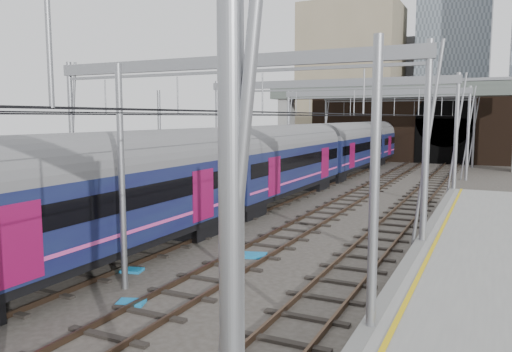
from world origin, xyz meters
The scene contains 11 objects.
ground centered at (0.00, 0.00, 0.00)m, with size 160.00×160.00×0.00m, color #38332D.
tracks centered at (0.00, 15.00, 0.02)m, with size 14.40×80.00×0.22m.
overhead_line centered at (0.00, 21.49, 6.57)m, with size 16.80×80.00×8.00m.
retaining_wall centered at (1.40, 51.93, 4.33)m, with size 28.00×2.75×9.00m.
overbridge centered at (0.00, 46.00, 7.27)m, with size 28.00×3.00×9.25m.
city_skyline centered at (2.73, 70.48, 17.09)m, with size 37.50×27.50×60.00m.
train_main centered at (-2.00, 27.82, 2.52)m, with size 2.86×66.05×4.90m.
train_second centered at (-6.00, 23.54, 2.38)m, with size 2.63×30.48×4.58m.
equip_cover_a centered at (2.11, 7.01, 0.06)m, with size 0.97×0.68×0.11m, color #187BBA.
equip_cover_b centered at (-0.96, 3.47, 0.04)m, with size 0.76×0.54×0.09m, color #187BBA.
equip_cover_c centered at (1.05, 1.02, 0.05)m, with size 0.78×0.55×0.09m, color #187BBA.
Camera 1 is at (10.35, -9.94, 5.40)m, focal length 35.00 mm.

